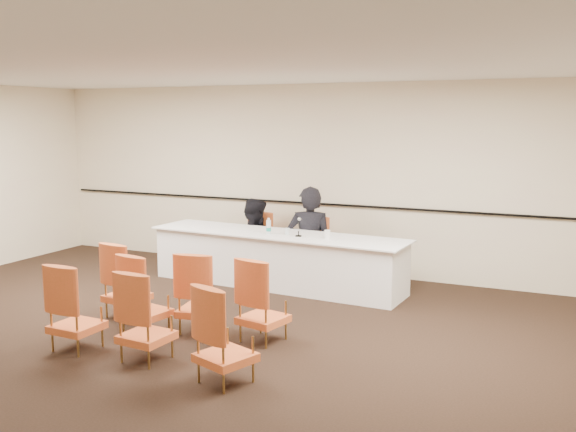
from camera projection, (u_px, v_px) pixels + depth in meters
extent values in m
plane|color=black|center=(178.00, 348.00, 6.91)|extent=(10.00, 10.00, 0.00)
plane|color=white|center=(171.00, 64.00, 6.46)|extent=(10.00, 10.00, 0.00)
cube|color=#F9EFC4|center=(318.00, 179.00, 10.27)|extent=(10.00, 0.04, 3.00)
cube|color=black|center=(317.00, 204.00, 10.30)|extent=(9.80, 0.04, 0.03)
imported|color=black|center=(310.00, 249.00, 9.82)|extent=(0.80, 0.64, 1.93)
imported|color=black|center=(254.00, 250.00, 10.30)|extent=(0.91, 0.76, 1.66)
cube|color=white|center=(297.00, 236.00, 9.15)|extent=(0.33, 0.27, 0.00)
cylinder|color=white|center=(287.00, 231.00, 9.25)|extent=(0.08, 0.08, 0.10)
cylinder|color=white|center=(327.00, 235.00, 8.92)|extent=(0.10, 0.10, 0.13)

